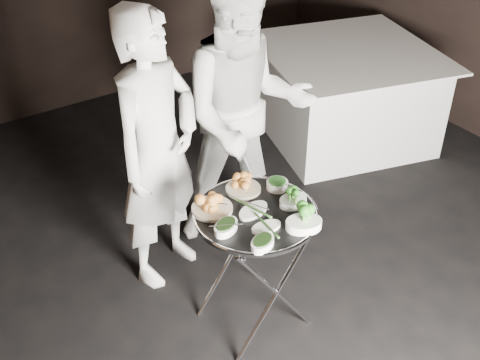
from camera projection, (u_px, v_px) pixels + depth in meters
floor at (266, 340)px, 3.59m from camera, size 6.00×7.00×0.05m
tray_stand at (255, 264)px, 3.44m from camera, size 0.55×0.47×0.81m
serving_tray at (256, 214)px, 3.23m from camera, size 0.68×0.68×0.04m
potato_plate_a at (212, 205)px, 3.23m from camera, size 0.22×0.22×0.08m
potato_plate_b at (243, 186)px, 3.38m from camera, size 0.20×0.20×0.07m
greens_bowl at (277, 183)px, 3.40m from camera, size 0.13×0.13×0.07m
asparagus_plate_a at (253, 210)px, 3.22m from camera, size 0.22×0.16×0.04m
asparagus_plate_b at (266, 226)px, 3.11m from camera, size 0.17×0.11×0.03m
spinach_bowl_a at (226, 226)px, 3.09m from camera, size 0.19×0.16×0.07m
spinach_bowl_b at (263, 242)px, 2.99m from camera, size 0.18×0.15×0.06m
broccoli_bowl_a at (293, 200)px, 3.27m from camera, size 0.17×0.12×0.07m
broccoli_bowl_b at (304, 222)px, 3.10m from camera, size 0.23×0.20×0.08m
serving_utensils at (251, 199)px, 3.26m from camera, size 0.56×0.42×0.01m
waiter_left at (158, 153)px, 3.58m from camera, size 0.77×0.66×1.80m
waiter_right at (246, 113)px, 3.88m from camera, size 1.12×1.00×1.89m
dining_table at (344, 94)px, 5.30m from camera, size 1.43×1.43×0.82m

